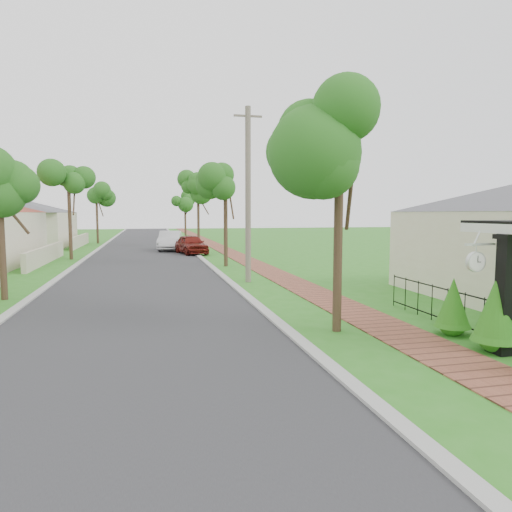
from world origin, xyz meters
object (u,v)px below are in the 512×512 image
object	(u,v)px
near_tree	(340,151)
utility_pole	(248,194)
porch_post	(505,301)
parked_car_white	(170,241)
station_clock	(476,260)
parked_car_red	(191,245)

from	to	relation	value
near_tree	utility_pole	world-z (taller)	utility_pole
porch_post	utility_pole	bearing A→B (deg)	105.69
parked_car_white	station_clock	size ratio (longest dim) A/B	6.42
parked_car_white	station_clock	bearing A→B (deg)	-71.86
porch_post	parked_car_white	xyz separation A→B (m)	(-5.54, 28.75, -0.36)
porch_post	utility_pole	size ratio (longest dim) A/B	0.34
porch_post	near_tree	bearing A→B (deg)	136.96
parked_car_red	station_clock	distance (m)	25.07
porch_post	utility_pole	distance (m)	11.72
parked_car_red	station_clock	size ratio (longest dim) A/B	5.66
parked_car_red	parked_car_white	bearing A→B (deg)	97.90
porch_post	parked_car_red	world-z (taller)	porch_post
station_clock	utility_pole	bearing A→B (deg)	103.65
parked_car_white	near_tree	xyz separation A→B (m)	(2.87, -26.25, 3.68)
porch_post	near_tree	xyz separation A→B (m)	(-2.68, 2.50, 3.32)
station_clock	near_tree	bearing A→B (deg)	134.95
parked_car_white	porch_post	bearing A→B (deg)	-71.02
parked_car_red	parked_car_white	world-z (taller)	parked_car_white
porch_post	parked_car_red	xyz separation A→B (m)	(-4.22, 25.08, -0.43)
porch_post	station_clock	xyz separation A→B (m)	(-0.49, 0.31, 0.83)
parked_car_red	station_clock	xyz separation A→B (m)	(3.73, -24.76, 1.26)
parked_car_white	parked_car_red	bearing A→B (deg)	-62.19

